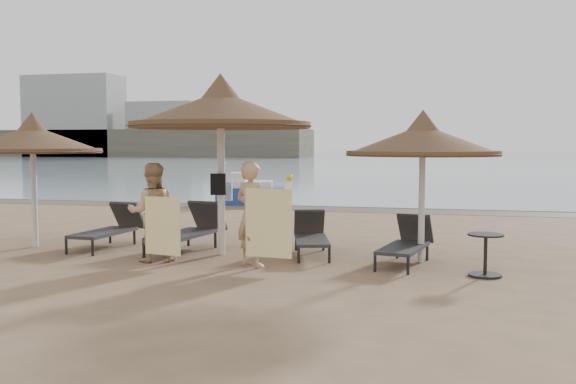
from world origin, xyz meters
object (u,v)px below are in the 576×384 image
at_px(lounger_near_left, 190,229).
at_px(lounger_near_right, 311,235).
at_px(palapa_left, 32,140).
at_px(palapa_right, 423,141).
at_px(person_right, 252,206).
at_px(pedal_boat, 250,192).
at_px(lounger_far_left, 111,228).
at_px(lounger_far_right, 407,242).
at_px(side_table, 485,256).
at_px(palapa_center, 221,111).
at_px(person_left, 152,204).

distance_m(lounger_near_left, lounger_near_right, 2.28).
bearing_deg(palapa_left, palapa_right, 1.04).
xyz_separation_m(person_right, pedal_boat, (-3.23, 10.44, -0.61)).
distance_m(lounger_near_right, person_right, 1.71).
bearing_deg(palapa_left, lounger_far_left, 14.74).
distance_m(palapa_right, pedal_boat, 11.20).
height_order(lounger_near_left, lounger_far_right, lounger_near_left).
relative_size(lounger_near_left, side_table, 3.19).
distance_m(lounger_near_right, side_table, 3.23).
distance_m(palapa_center, lounger_far_right, 3.98).
distance_m(palapa_right, lounger_near_right, 2.63).
xyz_separation_m(palapa_center, lounger_near_left, (-0.72, 0.30, -2.18)).
relative_size(lounger_far_right, side_table, 2.82).
xyz_separation_m(palapa_center, person_right, (0.86, -0.96, -1.58)).
relative_size(person_left, pedal_boat, 0.79).
relative_size(lounger_far_left, side_table, 2.93).
xyz_separation_m(lounger_near_right, pedal_boat, (-3.92, 9.02, 0.04)).
xyz_separation_m(lounger_far_left, person_right, (3.24, -1.29, 0.63)).
bearing_deg(palapa_left, side_table, -5.68).
relative_size(palapa_center, palapa_right, 1.27).
bearing_deg(side_table, person_right, -178.50).
xyz_separation_m(person_left, pedal_boat, (-1.45, 10.39, -0.59)).
distance_m(palapa_right, person_left, 4.67).
bearing_deg(person_right, pedal_boat, -47.22).
bearing_deg(lounger_far_left, side_table, -5.59).
distance_m(lounger_far_right, side_table, 1.46).
bearing_deg(palapa_center, pedal_boat, 104.04).
distance_m(lounger_far_left, person_right, 3.55).
xyz_separation_m(palapa_left, palapa_center, (3.79, 0.04, 0.51)).
height_order(lounger_far_left, pedal_boat, pedal_boat).
relative_size(lounger_near_right, lounger_far_right, 0.99).
bearing_deg(person_left, lounger_far_left, -67.06).
bearing_deg(pedal_boat, palapa_right, -71.16).
xyz_separation_m(palapa_left, lounger_near_left, (3.07, 0.34, -1.67)).
bearing_deg(side_table, palapa_right, 135.73).
bearing_deg(lounger_near_left, person_right, -30.17).
xyz_separation_m(palapa_left, person_left, (2.88, -0.87, -1.10)).
bearing_deg(lounger_near_left, person_left, -90.58).
distance_m(lounger_far_left, side_table, 6.99).
height_order(lounger_far_left, lounger_near_left, lounger_near_left).
distance_m(lounger_far_left, person_left, 2.01).
distance_m(palapa_left, palapa_center, 3.83).
relative_size(palapa_left, palapa_right, 1.01).
xyz_separation_m(palapa_left, lounger_near_right, (5.34, 0.50, -1.73)).
height_order(lounger_near_left, person_left, person_left).
height_order(side_table, pedal_boat, pedal_boat).
xyz_separation_m(lounger_far_left, pedal_boat, (0.02, 9.15, 0.01)).
height_order(lounger_far_left, person_right, person_right).
bearing_deg(side_table, person_left, -179.56).
xyz_separation_m(palapa_center, lounger_near_right, (1.55, 0.45, -2.24)).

